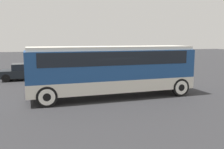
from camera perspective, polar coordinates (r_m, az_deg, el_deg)
ground_plane at (r=15.62m, az=0.00°, el=-5.14°), size 120.00×120.00×0.00m
tour_bus at (r=15.33m, az=0.34°, el=1.80°), size 10.18×2.53×3.14m
parked_car_near at (r=23.27m, az=-18.56°, el=0.65°), size 4.66×1.90×1.45m
parked_car_mid at (r=24.46m, az=1.84°, el=1.39°), size 4.52×1.95×1.41m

